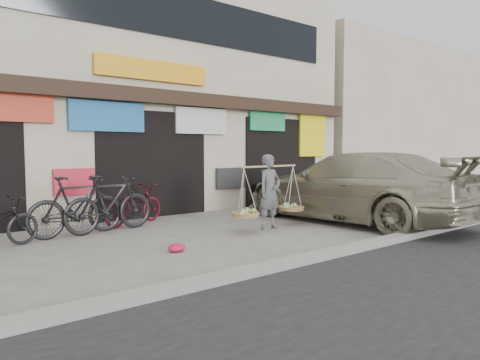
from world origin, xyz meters
TOP-DOWN VIEW (x-y plane):
  - ground at (0.00, 0.00)m, footprint 70.00×70.00m
  - kerb at (0.00, -2.00)m, footprint 70.00×0.25m
  - shophouse_block at (-0.00, 6.42)m, footprint 14.00×6.32m
  - neighbor_east at (13.50, 7.00)m, footprint 12.00×7.00m
  - street_vendor at (1.22, 0.43)m, footprint 1.98×0.66m
  - bike_1 at (-2.32, 2.24)m, footprint 2.06×0.84m
  - bike_2 at (-0.90, 2.73)m, footprint 1.84×1.21m
  - bike_3 at (-1.65, 2.24)m, footprint 2.06×0.84m
  - suv at (3.45, -0.05)m, footprint 2.67×5.86m
  - red_bag at (-1.43, -0.18)m, footprint 0.31×0.25m

SIDE VIEW (x-z plane):
  - ground at x=0.00m, z-range 0.00..0.00m
  - kerb at x=0.00m, z-range 0.00..0.12m
  - red_bag at x=-1.43m, z-range 0.00..0.14m
  - bike_2 at x=-0.90m, z-range 0.00..0.91m
  - bike_1 at x=-2.32m, z-range 0.00..1.20m
  - bike_3 at x=-1.65m, z-range 0.00..1.20m
  - street_vendor at x=1.22m, z-range -0.06..1.56m
  - suv at x=3.45m, z-range 0.00..1.66m
  - neighbor_east at x=13.50m, z-range 0.00..6.40m
  - shophouse_block at x=0.00m, z-range -0.05..6.95m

